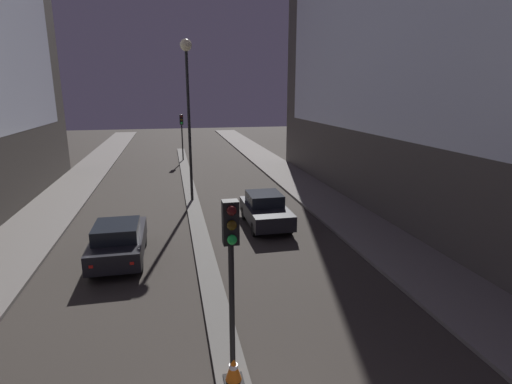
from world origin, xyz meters
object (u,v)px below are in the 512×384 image
at_px(traffic_light_near, 231,252).
at_px(car_left_lane, 119,241).
at_px(car_right_lane, 265,210).
at_px(traffic_light_mid, 182,127).
at_px(traffic_cone_near, 233,368).
at_px(street_lamp, 188,84).

xyz_separation_m(traffic_light_near, car_left_lane, (-3.22, 7.63, -2.39)).
relative_size(traffic_light_near, car_right_lane, 1.02).
relative_size(traffic_light_near, traffic_light_mid, 1.00).
height_order(traffic_light_near, traffic_cone_near, traffic_light_near).
bearing_deg(car_right_lane, traffic_light_near, -107.22).
height_order(car_left_lane, car_right_lane, car_right_lane).
distance_m(street_lamp, traffic_cone_near, 16.59).
bearing_deg(traffic_light_near, car_left_lane, 112.87).
bearing_deg(street_lamp, car_right_lane, -57.18).
relative_size(traffic_cone_near, car_right_lane, 0.16).
bearing_deg(car_right_lane, traffic_light_mid, 99.56).
distance_m(traffic_light_mid, car_right_lane, 19.52).
xyz_separation_m(street_lamp, car_right_lane, (3.22, -4.99, -5.91)).
bearing_deg(traffic_light_mid, street_lamp, -90.00).
bearing_deg(street_lamp, car_left_lane, -112.57).
bearing_deg(traffic_light_mid, traffic_cone_near, -89.99).
bearing_deg(traffic_light_near, street_lamp, 90.00).
bearing_deg(traffic_light_near, car_right_lane, 72.78).
height_order(traffic_light_mid, street_lamp, street_lamp).
distance_m(traffic_cone_near, car_left_lane, 8.29).
relative_size(traffic_light_mid, car_right_lane, 1.02).
bearing_deg(traffic_cone_near, traffic_light_mid, 90.01).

